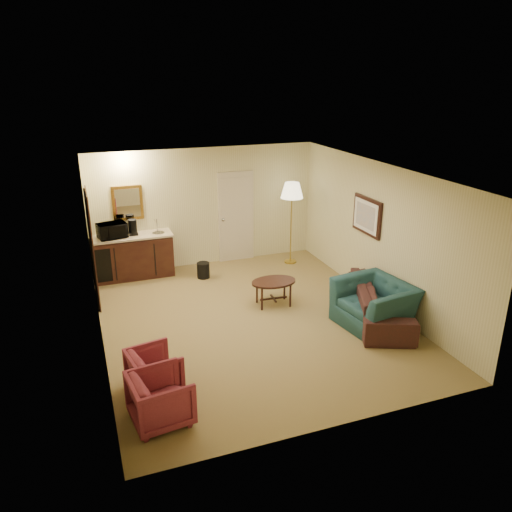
{
  "coord_description": "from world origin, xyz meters",
  "views": [
    {
      "loc": [
        -2.62,
        -7.38,
        4.09
      ],
      "look_at": [
        0.28,
        0.5,
        0.99
      ],
      "focal_mm": 35.0,
      "sensor_mm": 36.0,
      "label": 1
    }
  ],
  "objects": [
    {
      "name": "microwave",
      "position": [
        -2.04,
        2.69,
        1.11
      ],
      "size": [
        0.61,
        0.42,
        0.38
      ],
      "primitive_type": "imported",
      "rotation": [
        0.0,
        0.0,
        0.22
      ],
      "color": "black",
      "rests_on": "wetbar_cabinet"
    },
    {
      "name": "teal_armchair",
      "position": [
        1.9,
        -0.9,
        0.53
      ],
      "size": [
        0.95,
        1.3,
        1.05
      ],
      "primitive_type": "imported",
      "rotation": [
        0.0,
        0.0,
        -1.42
      ],
      "color": "#1D414A",
      "rests_on": "ground"
    },
    {
      "name": "coffee_maker",
      "position": [
        -1.61,
        2.74,
        1.08
      ],
      "size": [
        0.2,
        0.2,
        0.33
      ],
      "primitive_type": "cylinder",
      "rotation": [
        0.0,
        0.0,
        -0.15
      ],
      "color": "black",
      "rests_on": "wetbar_cabinet"
    },
    {
      "name": "wetbar_cabinet",
      "position": [
        -1.65,
        2.72,
        0.46
      ],
      "size": [
        1.64,
        0.58,
        0.92
      ],
      "primitive_type": "cube",
      "color": "#381E11",
      "rests_on": "ground"
    },
    {
      "name": "room_walls",
      "position": [
        -0.1,
        0.77,
        1.72
      ],
      "size": [
        5.02,
        6.01,
        2.61
      ],
      "color": "beige",
      "rests_on": "ground"
    },
    {
      "name": "ground",
      "position": [
        0.0,
        0.0,
        0.0
      ],
      "size": [
        6.0,
        6.0,
        0.0
      ],
      "primitive_type": "plane",
      "color": "#97824D",
      "rests_on": "ground"
    },
    {
      "name": "waste_bin",
      "position": [
        -0.3,
        2.16,
        0.17
      ],
      "size": [
        0.32,
        0.32,
        0.33
      ],
      "primitive_type": "cylinder",
      "rotation": [
        0.0,
        0.0,
        0.24
      ],
      "color": "black",
      "rests_on": "ground"
    },
    {
      "name": "floor_lamp",
      "position": [
        1.79,
        2.36,
        0.93
      ],
      "size": [
        0.61,
        0.61,
        1.86
      ],
      "primitive_type": "cube",
      "rotation": [
        0.0,
        0.0,
        0.28
      ],
      "color": "gold",
      "rests_on": "ground"
    },
    {
      "name": "rose_chair_near",
      "position": [
        -1.92,
        -1.48,
        0.33
      ],
      "size": [
        0.71,
        0.74,
        0.66
      ],
      "primitive_type": "imported",
      "rotation": [
        0.0,
        0.0,
        1.75
      ],
      "color": "#9A3248",
      "rests_on": "ground"
    },
    {
      "name": "rose_chair_far",
      "position": [
        -1.95,
        -2.16,
        0.36
      ],
      "size": [
        0.74,
        0.78,
        0.72
      ],
      "primitive_type": "imported",
      "rotation": [
        0.0,
        0.0,
        1.7
      ],
      "color": "#9A3248",
      "rests_on": "ground"
    },
    {
      "name": "sofa",
      "position": [
        2.15,
        -0.7,
        0.42
      ],
      "size": [
        1.42,
        2.23,
        0.84
      ],
      "primitive_type": "imported",
      "rotation": [
        0.0,
        0.0,
        1.17
      ],
      "color": "black",
      "rests_on": "ground"
    },
    {
      "name": "coffee_table",
      "position": [
        0.6,
        0.44,
        0.24
      ],
      "size": [
        0.88,
        0.63,
        0.48
      ],
      "primitive_type": "cube",
      "rotation": [
        0.0,
        0.0,
        -0.08
      ],
      "color": "black",
      "rests_on": "ground"
    }
  ]
}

